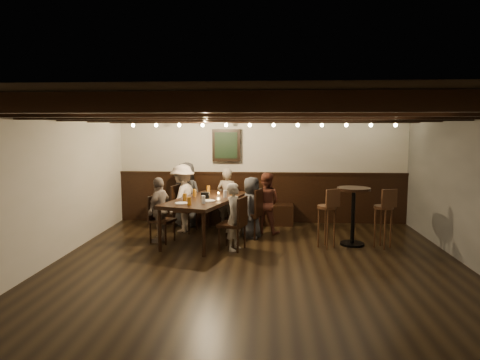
# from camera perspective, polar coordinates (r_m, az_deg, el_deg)

# --- Properties ---
(room) EXTENTS (7.00, 7.00, 7.00)m
(room) POSITION_cam_1_polar(r_m,az_deg,el_deg) (8.45, 0.84, -0.24)
(room) COLOR black
(room) RESTS_ON ground
(dining_table) EXTENTS (1.54, 2.34, 0.81)m
(dining_table) POSITION_cam_1_polar(r_m,az_deg,el_deg) (8.15, -4.50, -2.88)
(dining_table) COLOR black
(dining_table) RESTS_ON floor
(chair_left_near) EXTENTS (0.54, 0.54, 0.96)m
(chair_left_near) POSITION_cam_1_polar(r_m,az_deg,el_deg) (8.94, -7.45, -4.97)
(chair_left_near) COLOR black
(chair_left_near) RESTS_ON floor
(chair_left_far) EXTENTS (0.50, 0.50, 0.87)m
(chair_left_far) POSITION_cam_1_polar(r_m,az_deg,el_deg) (8.18, -10.41, -6.31)
(chair_left_far) COLOR black
(chair_left_far) RESTS_ON floor
(chair_right_near) EXTENTS (0.55, 0.55, 0.96)m
(chair_right_near) POSITION_cam_1_polar(r_m,az_deg,el_deg) (8.37, 1.34, -5.71)
(chair_right_near) COLOR black
(chair_right_near) RESTS_ON floor
(chair_right_far) EXTENTS (0.53, 0.53, 0.94)m
(chair_right_far) POSITION_cam_1_polar(r_m,az_deg,el_deg) (7.55, -0.93, -7.15)
(chair_right_far) COLOR black
(chair_right_far) RESTS_ON floor
(person_bench_left) EXTENTS (0.78, 0.62, 1.40)m
(person_bench_left) POSITION_cam_1_polar(r_m,az_deg,el_deg) (9.34, -7.17, -1.92)
(person_bench_left) COLOR #2A2A2D
(person_bench_left) RESTS_ON floor
(person_bench_centre) EXTENTS (0.54, 0.43, 1.29)m
(person_bench_centre) POSITION_cam_1_polar(r_m,az_deg,el_deg) (9.11, -1.70, -2.46)
(person_bench_centre) COLOR slate
(person_bench_centre) RESTS_ON floor
(person_bench_right) EXTENTS (0.71, 0.62, 1.24)m
(person_bench_right) POSITION_cam_1_polar(r_m,az_deg,el_deg) (8.68, 3.45, -3.08)
(person_bench_right) COLOR brown
(person_bench_right) RESTS_ON floor
(person_left_near) EXTENTS (0.75, 1.01, 1.39)m
(person_left_near) POSITION_cam_1_polar(r_m,az_deg,el_deg) (8.88, -7.66, -2.40)
(person_left_near) COLOR #BAAA9D
(person_left_near) RESTS_ON floor
(person_left_far) EXTENTS (0.49, 0.77, 1.23)m
(person_left_far) POSITION_cam_1_polar(r_m,az_deg,el_deg) (8.13, -10.65, -3.91)
(person_left_far) COLOR gray
(person_left_far) RESTS_ON floor
(person_right_near) EXTENTS (0.53, 0.67, 1.20)m
(person_right_near) POSITION_cam_1_polar(r_m,az_deg,el_deg) (8.30, 1.54, -3.68)
(person_right_near) COLOR #2B2B2E
(person_right_near) RESTS_ON floor
(person_right_far) EXTENTS (0.39, 0.49, 1.18)m
(person_right_far) POSITION_cam_1_polar(r_m,az_deg,el_deg) (7.48, -0.72, -4.90)
(person_right_far) COLOR #A39B8A
(person_right_far) RESTS_ON floor
(pint_a) EXTENTS (0.07, 0.07, 0.14)m
(pint_a) POSITION_cam_1_polar(r_m,az_deg,el_deg) (8.87, -4.23, -1.20)
(pint_a) COLOR #BF7219
(pint_a) RESTS_ON dining_table
(pint_b) EXTENTS (0.07, 0.07, 0.14)m
(pint_b) POSITION_cam_1_polar(r_m,az_deg,el_deg) (8.62, -1.17, -1.42)
(pint_b) COLOR #BF7219
(pint_b) RESTS_ON dining_table
(pint_c) EXTENTS (0.07, 0.07, 0.14)m
(pint_c) POSITION_cam_1_polar(r_m,az_deg,el_deg) (8.34, -6.08, -1.72)
(pint_c) COLOR #BF7219
(pint_c) RESTS_ON dining_table
(pint_d) EXTENTS (0.07, 0.07, 0.14)m
(pint_d) POSITION_cam_1_polar(r_m,az_deg,el_deg) (8.18, -2.01, -1.85)
(pint_d) COLOR silver
(pint_d) RESTS_ON dining_table
(pint_e) EXTENTS (0.07, 0.07, 0.14)m
(pint_e) POSITION_cam_1_polar(r_m,az_deg,el_deg) (7.82, -7.37, -2.31)
(pint_e) COLOR #BF7219
(pint_e) RESTS_ON dining_table
(pint_f) EXTENTS (0.07, 0.07, 0.14)m
(pint_f) POSITION_cam_1_polar(r_m,az_deg,el_deg) (7.55, -4.90, -2.61)
(pint_f) COLOR silver
(pint_f) RESTS_ON dining_table
(pint_g) EXTENTS (0.07, 0.07, 0.14)m
(pint_g) POSITION_cam_1_polar(r_m,az_deg,el_deg) (7.39, -6.78, -2.83)
(pint_g) COLOR #BF7219
(pint_g) RESTS_ON dining_table
(plate_near) EXTENTS (0.24, 0.24, 0.01)m
(plate_near) POSITION_cam_1_polar(r_m,az_deg,el_deg) (7.58, -7.77, -3.08)
(plate_near) COLOR white
(plate_near) RESTS_ON dining_table
(plate_far) EXTENTS (0.24, 0.24, 0.01)m
(plate_far) POSITION_cam_1_polar(r_m,az_deg,el_deg) (7.79, -4.24, -2.78)
(plate_far) COLOR white
(plate_far) RESTS_ON dining_table
(condiment_caddy) EXTENTS (0.15, 0.10, 0.12)m
(condiment_caddy) POSITION_cam_1_polar(r_m,az_deg,el_deg) (8.08, -4.66, -2.06)
(condiment_caddy) COLOR black
(condiment_caddy) RESTS_ON dining_table
(candle) EXTENTS (0.05, 0.05, 0.05)m
(candle) POSITION_cam_1_polar(r_m,az_deg,el_deg) (8.35, -2.89, -2.00)
(candle) COLOR beige
(candle) RESTS_ON dining_table
(high_top_table) EXTENTS (0.60, 0.60, 1.06)m
(high_top_table) POSITION_cam_1_polar(r_m,az_deg,el_deg) (8.03, 14.86, -3.56)
(high_top_table) COLOR black
(high_top_table) RESTS_ON floor
(bar_stool_left) EXTENTS (0.39, 0.40, 1.07)m
(bar_stool_left) POSITION_cam_1_polar(r_m,az_deg,el_deg) (7.81, 11.48, -5.98)
(bar_stool_left) COLOR #3C2013
(bar_stool_left) RESTS_ON floor
(bar_stool_right) EXTENTS (0.37, 0.38, 1.07)m
(bar_stool_right) POSITION_cam_1_polar(r_m,az_deg,el_deg) (8.05, 18.53, -5.81)
(bar_stool_right) COLOR #3C2013
(bar_stool_right) RESTS_ON floor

